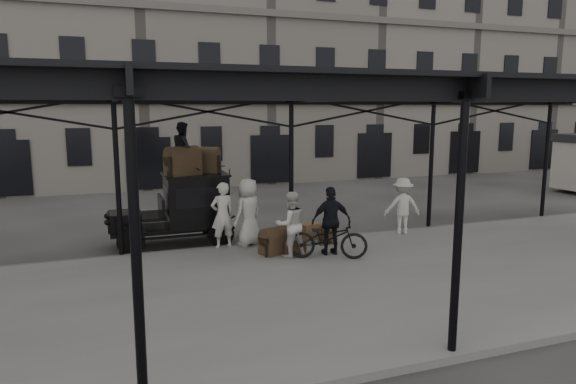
# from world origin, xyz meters

# --- Properties ---
(ground) EXTENTS (120.00, 120.00, 0.00)m
(ground) POSITION_xyz_m (0.00, 0.00, 0.00)
(ground) COLOR #383533
(ground) RESTS_ON ground
(platform) EXTENTS (28.00, 8.00, 0.15)m
(platform) POSITION_xyz_m (0.00, -2.00, 0.07)
(platform) COLOR slate
(platform) RESTS_ON ground
(canopy) EXTENTS (22.50, 9.00, 4.74)m
(canopy) POSITION_xyz_m (0.00, -1.72, 4.60)
(canopy) COLOR black
(canopy) RESTS_ON ground
(building_frontage) EXTENTS (64.00, 8.00, 14.00)m
(building_frontage) POSITION_xyz_m (0.00, 18.00, 7.00)
(building_frontage) COLOR slate
(building_frontage) RESTS_ON ground
(taxi) EXTENTS (3.65, 1.55, 2.18)m
(taxi) POSITION_xyz_m (-3.04, 3.10, 1.20)
(taxi) COLOR black
(taxi) RESTS_ON ground
(porter_left) EXTENTS (0.76, 0.56, 1.91)m
(porter_left) POSITION_xyz_m (-2.19, 1.80, 1.11)
(porter_left) COLOR beige
(porter_left) RESTS_ON platform
(porter_midleft) EXTENTS (0.91, 0.73, 1.79)m
(porter_midleft) POSITION_xyz_m (-0.66, 0.27, 1.04)
(porter_midleft) COLOR beige
(porter_midleft) RESTS_ON platform
(porter_centre) EXTENTS (1.15, 1.05, 1.98)m
(porter_centre) POSITION_xyz_m (-1.41, 1.80, 1.14)
(porter_centre) COLOR beige
(porter_centre) RESTS_ON platform
(porter_official) EXTENTS (1.15, 0.56, 1.89)m
(porter_official) POSITION_xyz_m (0.46, 0.09, 1.10)
(porter_official) COLOR black
(porter_official) RESTS_ON platform
(porter_right) EXTENTS (1.30, 0.94, 1.81)m
(porter_right) POSITION_xyz_m (3.59, 1.45, 1.06)
(porter_right) COLOR silver
(porter_right) RESTS_ON platform
(bicycle) EXTENTS (2.24, 1.54, 1.12)m
(bicycle) POSITION_xyz_m (0.21, -0.26, 0.71)
(bicycle) COLOR black
(bicycle) RESTS_ON platform
(porter_roof) EXTENTS (0.61, 0.77, 1.57)m
(porter_roof) POSITION_xyz_m (-3.07, 3.00, 2.97)
(porter_roof) COLOR black
(porter_roof) RESTS_ON taxi
(steamer_trunk_roof_near) EXTENTS (1.13, 0.92, 0.72)m
(steamer_trunk_roof_near) POSITION_xyz_m (-3.12, 2.85, 2.54)
(steamer_trunk_roof_near) COLOR #402D1E
(steamer_trunk_roof_near) RESTS_ON taxi
(steamer_trunk_roof_far) EXTENTS (1.04, 0.90, 0.66)m
(steamer_trunk_roof_far) POSITION_xyz_m (-2.37, 3.30, 2.51)
(steamer_trunk_roof_far) COLOR #402D1E
(steamer_trunk_roof_far) RESTS_ON taxi
(steamer_trunk_platform) EXTENTS (0.98, 0.79, 0.62)m
(steamer_trunk_platform) POSITION_xyz_m (-0.94, 0.70, 0.46)
(steamer_trunk_platform) COLOR #402D1E
(steamer_trunk_platform) RESTS_ON platform
(wicker_hamper) EXTENTS (0.71, 0.61, 0.50)m
(wicker_hamper) POSITION_xyz_m (0.52, 1.80, 0.40)
(wicker_hamper) COLOR brown
(wicker_hamper) RESTS_ON platform
(suitcase_upright) EXTENTS (0.15, 0.60, 0.45)m
(suitcase_upright) POSITION_xyz_m (0.88, 1.28, 0.38)
(suitcase_upright) COLOR #402D1E
(suitcase_upright) RESTS_ON platform
(suitcase_flat) EXTENTS (0.61, 0.20, 0.40)m
(suitcase_flat) POSITION_xyz_m (-0.49, 0.34, 0.35)
(suitcase_flat) COLOR #402D1E
(suitcase_flat) RESTS_ON platform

